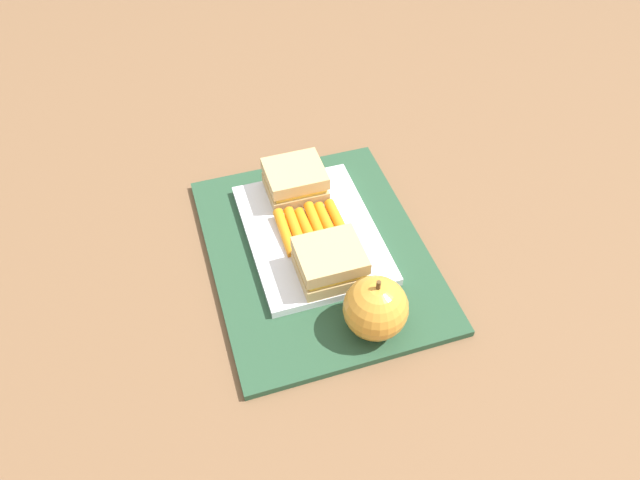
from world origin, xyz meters
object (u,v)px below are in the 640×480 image
at_px(sandwich_half_left, 295,181).
at_px(carrot_sticks_bundle, 312,227).
at_px(apple, 376,308).
at_px(food_tray, 312,233).
at_px(sandwich_half_right, 330,262).

relative_size(sandwich_half_left, carrot_sticks_bundle, 0.91).
relative_size(sandwich_half_left, apple, 0.92).
distance_m(food_tray, carrot_sticks_bundle, 0.01).
bearing_deg(apple, food_tray, -170.36).
height_order(sandwich_half_right, apple, apple).
distance_m(food_tray, sandwich_half_left, 0.08).
relative_size(food_tray, sandwich_half_left, 2.88).
distance_m(sandwich_half_right, apple, 0.09).
relative_size(carrot_sticks_bundle, apple, 1.00).
height_order(food_tray, carrot_sticks_bundle, carrot_sticks_bundle).
height_order(food_tray, apple, apple).
bearing_deg(carrot_sticks_bundle, sandwich_half_left, 179.98).
xyz_separation_m(sandwich_half_left, carrot_sticks_bundle, (0.08, -0.00, -0.02)).
xyz_separation_m(carrot_sticks_bundle, apple, (0.16, 0.03, 0.02)).
height_order(carrot_sticks_bundle, apple, apple).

